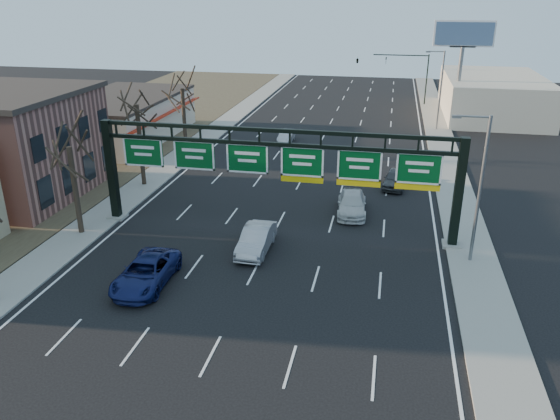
% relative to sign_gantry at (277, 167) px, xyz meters
% --- Properties ---
extents(ground, '(160.00, 160.00, 0.00)m').
position_rel_sign_gantry_xyz_m(ground, '(-0.16, -8.00, -4.63)').
color(ground, black).
rests_on(ground, ground).
extents(sidewalk_left, '(3.00, 120.00, 0.12)m').
position_rel_sign_gantry_xyz_m(sidewalk_left, '(-12.96, 12.00, -4.57)').
color(sidewalk_left, gray).
rests_on(sidewalk_left, ground).
extents(sidewalk_right, '(3.00, 120.00, 0.12)m').
position_rel_sign_gantry_xyz_m(sidewalk_right, '(12.64, 12.00, -4.57)').
color(sidewalk_right, gray).
rests_on(sidewalk_right, ground).
extents(dirt_strip_left, '(21.00, 120.00, 0.06)m').
position_rel_sign_gantry_xyz_m(dirt_strip_left, '(-25.16, 12.00, -4.60)').
color(dirt_strip_left, '#473D2B').
rests_on(dirt_strip_left, ground).
extents(lane_markings, '(21.60, 120.00, 0.01)m').
position_rel_sign_gantry_xyz_m(lane_markings, '(-0.16, 12.00, -4.62)').
color(lane_markings, white).
rests_on(lane_markings, ground).
extents(sign_gantry, '(24.60, 1.20, 7.20)m').
position_rel_sign_gantry_xyz_m(sign_gantry, '(0.00, 0.00, 0.00)').
color(sign_gantry, black).
rests_on(sign_gantry, ground).
extents(brick_block, '(10.40, 12.40, 8.30)m').
position_rel_sign_gantry_xyz_m(brick_block, '(-21.66, 3.00, -0.47)').
color(brick_block, '#955C51').
rests_on(brick_block, ground).
extents(cream_strip, '(10.90, 18.40, 4.70)m').
position_rel_sign_gantry_xyz_m(cream_strip, '(-21.64, 21.00, -2.27)').
color(cream_strip, beige).
rests_on(cream_strip, ground).
extents(building_right_distant, '(12.00, 20.00, 5.00)m').
position_rel_sign_gantry_xyz_m(building_right_distant, '(19.84, 42.00, -2.13)').
color(building_right_distant, beige).
rests_on(building_right_distant, ground).
extents(tree_gantry, '(3.60, 3.60, 8.48)m').
position_rel_sign_gantry_xyz_m(tree_gantry, '(-12.96, -3.00, 2.48)').
color(tree_gantry, '#2C2218').
rests_on(tree_gantry, sidewalk_left).
extents(tree_mid, '(3.60, 3.60, 9.24)m').
position_rel_sign_gantry_xyz_m(tree_mid, '(-12.96, 7.00, 3.23)').
color(tree_mid, '#2C2218').
rests_on(tree_mid, sidewalk_left).
extents(tree_far, '(3.60, 3.60, 8.86)m').
position_rel_sign_gantry_xyz_m(tree_far, '(-12.96, 17.00, 2.86)').
color(tree_far, '#2C2218').
rests_on(tree_far, sidewalk_left).
extents(streetlight_near, '(2.15, 0.22, 9.00)m').
position_rel_sign_gantry_xyz_m(streetlight_near, '(12.31, -2.00, 0.45)').
color(streetlight_near, slate).
rests_on(streetlight_near, sidewalk_right).
extents(streetlight_far, '(2.15, 0.22, 9.00)m').
position_rel_sign_gantry_xyz_m(streetlight_far, '(12.31, 32.00, 0.45)').
color(streetlight_far, slate).
rests_on(streetlight_far, sidewalk_right).
extents(billboard_right, '(7.00, 0.50, 12.00)m').
position_rel_sign_gantry_xyz_m(billboard_right, '(14.84, 36.98, 4.43)').
color(billboard_right, slate).
rests_on(billboard_right, ground).
extents(traffic_signal_mast, '(10.16, 0.54, 7.00)m').
position_rel_sign_gantry_xyz_m(traffic_signal_mast, '(5.53, 47.00, 0.87)').
color(traffic_signal_mast, black).
rests_on(traffic_signal_mast, ground).
extents(car_blue_suv, '(2.65, 5.55, 1.53)m').
position_rel_sign_gantry_xyz_m(car_blue_suv, '(-5.69, -8.57, -3.87)').
color(car_blue_suv, '#121B51').
rests_on(car_blue_suv, ground).
extents(car_silver_sedan, '(1.73, 4.79, 1.57)m').
position_rel_sign_gantry_xyz_m(car_silver_sedan, '(-0.67, -3.19, -3.84)').
color(car_silver_sedan, '#A1A1A5').
rests_on(car_silver_sedan, ground).
extents(car_white_wagon, '(2.40, 5.18, 1.47)m').
position_rel_sign_gantry_xyz_m(car_white_wagon, '(4.72, 4.34, -3.90)').
color(car_white_wagon, silver).
rests_on(car_white_wagon, ground).
extents(car_grey_far, '(2.24, 4.50, 1.47)m').
position_rel_sign_gantry_xyz_m(car_grey_far, '(7.80, 10.80, -3.89)').
color(car_grey_far, '#3C3E41').
rests_on(car_grey_far, ground).
extents(car_silver_distant, '(1.42, 4.02, 1.32)m').
position_rel_sign_gantry_xyz_m(car_silver_distant, '(-3.81, 23.08, -3.97)').
color(car_silver_distant, '#ADAEB2').
rests_on(car_silver_distant, ground).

